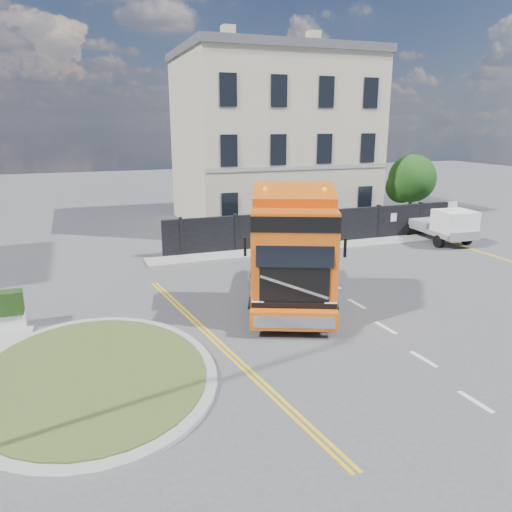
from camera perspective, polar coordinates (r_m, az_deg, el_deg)
name	(u,v)px	position (r m, az deg, el deg)	size (l,w,h in m)	color
ground	(283,310)	(18.98, 3.09, -6.15)	(120.00, 120.00, 0.00)	#424244
traffic_island	(92,375)	(14.90, -18.23, -12.80)	(6.80, 6.80, 0.17)	gray
hoarding_fence	(327,227)	(29.25, 8.10, 3.33)	(18.80, 0.25, 2.00)	black
georgian_building	(271,139)	(35.26, 1.74, 13.25)	(12.30, 10.30, 12.80)	#BAB294
tree	(410,181)	(35.71, 17.15, 8.24)	(3.20, 3.20, 4.80)	#382619
pavement_far	(325,247)	(28.43, 7.89, 1.05)	(20.00, 1.60, 0.12)	gray
truck	(293,257)	(18.36, 4.24, -0.16)	(5.55, 8.14, 4.58)	black
flatbed_pickup	(447,225)	(30.94, 20.99, 3.31)	(2.29, 5.05, 2.05)	gray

